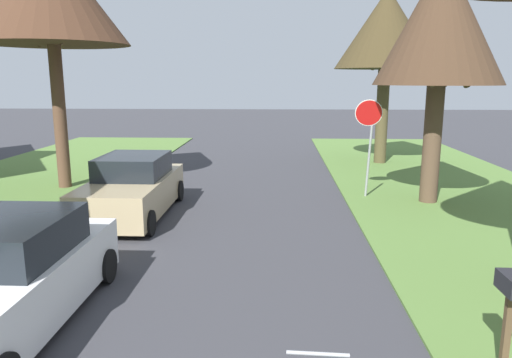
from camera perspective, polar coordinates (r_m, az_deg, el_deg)
stop_sign_far at (r=14.71m, az=13.16°, el=6.00°), size 0.82×0.74×2.91m
street_tree_right_mid_b at (r=14.59m, az=20.98°, el=16.79°), size 3.48×3.48×6.75m
street_tree_right_far at (r=21.11m, az=15.13°, el=16.57°), size 4.13×4.13×7.07m
parked_sedan_white at (r=7.90m, az=-27.55°, el=-10.46°), size 1.95×4.41×1.57m
parked_sedan_tan at (r=13.07m, az=-14.36°, el=-1.07°), size 1.95×4.41×1.57m
curbside_mailbox at (r=6.47m, az=27.84°, el=-12.12°), size 0.22×0.44×1.27m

